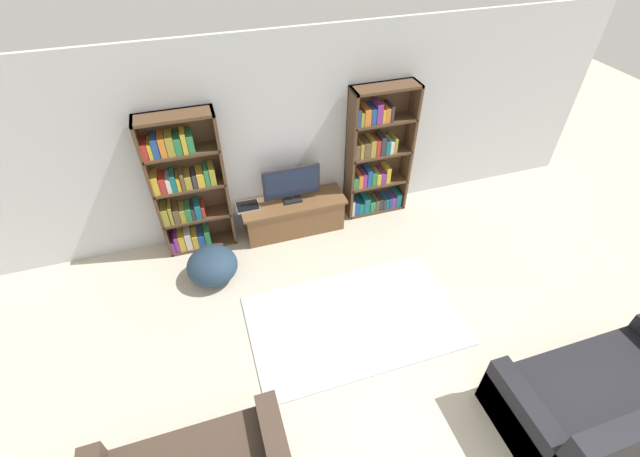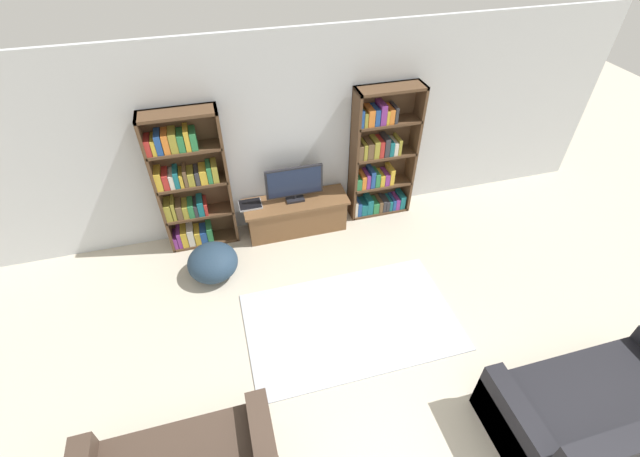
{
  "view_description": "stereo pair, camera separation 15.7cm",
  "coord_description": "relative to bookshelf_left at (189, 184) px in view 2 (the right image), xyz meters",
  "views": [
    {
      "loc": [
        -1.19,
        -0.5,
        3.98
      ],
      "look_at": [
        -0.04,
        3.07,
        0.7
      ],
      "focal_mm": 24.0,
      "sensor_mm": 36.0,
      "label": 1
    },
    {
      "loc": [
        -1.04,
        -0.55,
        3.98
      ],
      "look_at": [
        -0.04,
        3.07,
        0.7
      ],
      "focal_mm": 24.0,
      "sensor_mm": 36.0,
      "label": 2
    }
  ],
  "objects": [
    {
      "name": "beanbag_ottoman",
      "position": [
        0.11,
        -0.71,
        -0.71
      ],
      "size": [
        0.61,
        0.61,
        0.42
      ],
      "primitive_type": "ellipsoid",
      "color": "#23384C",
      "rests_on": "ground_plane"
    },
    {
      "name": "television",
      "position": [
        1.3,
        -0.09,
        -0.17
      ],
      "size": [
        0.76,
        0.16,
        0.51
      ],
      "color": "black",
      "rests_on": "tv_stand"
    },
    {
      "name": "area_rug",
      "position": [
        1.53,
        -1.85,
        -0.91
      ],
      "size": [
        2.34,
        1.41,
        0.02
      ],
      "color": "#B2B7C1",
      "rests_on": "ground_plane"
    },
    {
      "name": "couch_right_sofa",
      "position": [
        3.25,
        -3.59,
        -0.63
      ],
      "size": [
        1.83,
        1.0,
        0.9
      ],
      "color": "black",
      "rests_on": "ground_plane"
    },
    {
      "name": "tv_stand",
      "position": [
        1.3,
        -0.12,
        -0.68
      ],
      "size": [
        1.41,
        0.46,
        0.48
      ],
      "color": "brown",
      "rests_on": "ground_plane"
    },
    {
      "name": "bookshelf_left",
      "position": [
        0.0,
        0.0,
        0.0
      ],
      "size": [
        0.88,
        0.3,
        1.89
      ],
      "color": "#513823",
      "rests_on": "ground_plane"
    },
    {
      "name": "bookshelf_right",
      "position": [
        2.51,
        -0.0,
        -0.04
      ],
      "size": [
        0.88,
        0.3,
        1.89
      ],
      "color": "#513823",
      "rests_on": "ground_plane"
    },
    {
      "name": "laptop",
      "position": [
        0.7,
        -0.05,
        -0.42
      ],
      "size": [
        0.3,
        0.23,
        0.03
      ],
      "color": "#B7B7BC",
      "rests_on": "tv_stand"
    },
    {
      "name": "wall_back",
      "position": [
        1.45,
        0.17,
        0.38
      ],
      "size": [
        8.8,
        0.06,
        2.6
      ],
      "color": "silver",
      "rests_on": "ground_plane"
    }
  ]
}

